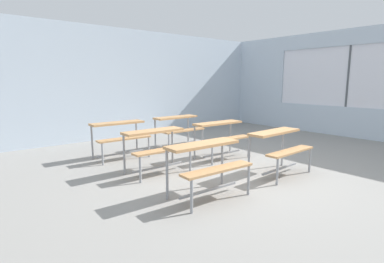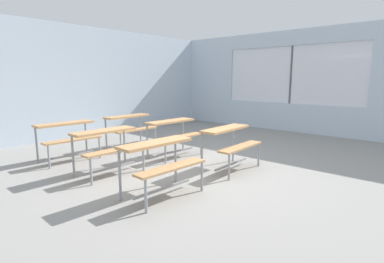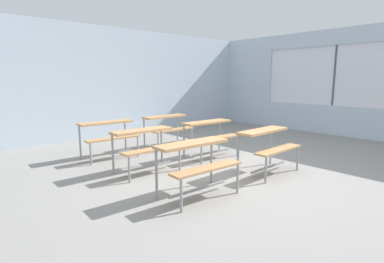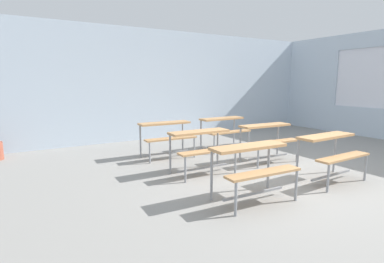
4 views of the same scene
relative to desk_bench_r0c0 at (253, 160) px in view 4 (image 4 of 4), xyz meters
name	(u,v)px [view 4 (image 4 of 4)]	position (x,y,z in m)	size (l,w,h in m)	color
ground	(288,180)	(1.12, 0.37, -0.59)	(10.00, 9.00, 0.05)	gray
wall_back	(168,85)	(1.12, 4.87, 0.94)	(10.00, 0.12, 3.00)	silver
desk_bench_r0c0	(253,160)	(0.00, 0.00, 0.00)	(1.12, 0.64, 0.74)	tan
desk_bench_r0c1	(332,147)	(1.62, -0.03, 0.00)	(1.12, 0.62, 0.74)	tan
desk_bench_r1c0	(202,142)	(0.06, 1.38, 0.00)	(1.11, 0.60, 0.74)	tan
desk_bench_r1c1	(268,134)	(1.62, 1.37, 0.00)	(1.13, 0.64, 0.74)	tan
desk_bench_r2c0	(167,131)	(0.02, 2.70, 0.00)	(1.12, 0.63, 0.74)	tan
desk_bench_r2c1	(224,126)	(1.54, 2.72, 0.00)	(1.11, 0.60, 0.74)	tan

